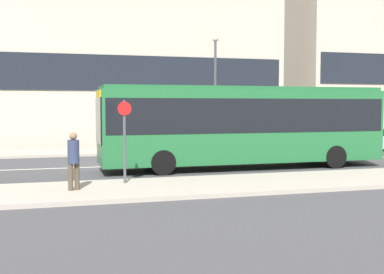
% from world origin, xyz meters
% --- Properties ---
extents(ground_plane, '(120.00, 120.00, 0.00)m').
position_xyz_m(ground_plane, '(0.00, 0.00, 0.00)').
color(ground_plane, '#444447').
extents(sidewalk_near, '(44.00, 3.50, 0.13)m').
position_xyz_m(sidewalk_near, '(0.00, -6.25, 0.07)').
color(sidewalk_near, '#B2A899').
rests_on(sidewalk_near, ground_plane).
extents(sidewalk_far, '(44.00, 3.50, 0.13)m').
position_xyz_m(sidewalk_far, '(0.00, 6.25, 0.07)').
color(sidewalk_far, '#B2A899').
rests_on(sidewalk_far, ground_plane).
extents(lane_centerline, '(41.80, 0.16, 0.01)m').
position_xyz_m(lane_centerline, '(0.00, 0.00, 0.00)').
color(lane_centerline, silver).
rests_on(lane_centerline, ground_plane).
extents(apartment_block_left_tower, '(19.39, 4.62, 16.99)m').
position_xyz_m(apartment_block_left_tower, '(2.91, 11.77, 8.49)').
color(apartment_block_left_tower, beige).
rests_on(apartment_block_left_tower, ground_plane).
extents(city_bus, '(11.98, 2.54, 3.41)m').
position_xyz_m(city_bus, '(4.98, -1.99, 1.96)').
color(city_bus, '#236B38').
rests_on(city_bus, ground_plane).
extents(parked_car_0, '(4.24, 1.75, 1.39)m').
position_xyz_m(parked_car_0, '(12.47, 3.56, 0.65)').
color(parked_car_0, navy).
rests_on(parked_car_0, ground_plane).
extents(pedestrian_near_stop, '(0.34, 0.34, 1.72)m').
position_xyz_m(pedestrian_near_stop, '(-2.10, -6.29, 1.11)').
color(pedestrian_near_stop, '#4C4233').
rests_on(pedestrian_near_stop, sidewalk_near).
extents(bus_stop_sign, '(0.44, 0.12, 2.68)m').
position_xyz_m(bus_stop_sign, '(-0.47, -5.39, 1.69)').
color(bus_stop_sign, '#4C4C51').
rests_on(bus_stop_sign, sidewalk_near).
extents(street_lamp, '(0.36, 0.36, 6.41)m').
position_xyz_m(street_lamp, '(6.09, 4.91, 4.08)').
color(street_lamp, '#4C4C51').
rests_on(street_lamp, sidewalk_far).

